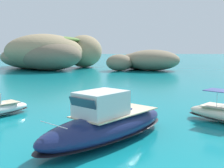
# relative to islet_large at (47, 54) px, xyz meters

# --- Properties ---
(islet_large) EXTENTS (28.80, 26.90, 8.25)m
(islet_large) POSITION_rel_islet_large_xyz_m (0.00, 0.00, 0.00)
(islet_large) COLOR #9E8966
(islet_large) RESTS_ON ground
(islet_small) EXTENTS (18.88, 17.07, 4.64)m
(islet_small) POSITION_rel_islet_large_xyz_m (22.77, -4.40, -1.41)
(islet_small) COLOR #756651
(islet_small) RESTS_ON ground
(motorboat_navy) EXTENTS (8.71, 9.25, 2.88)m
(motorboat_navy) POSITION_rel_islet_large_xyz_m (14.97, -53.96, -2.57)
(motorboat_navy) COLOR navy
(motorboat_navy) RESTS_ON ground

